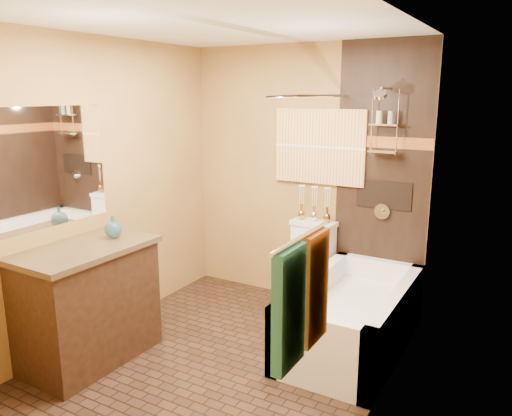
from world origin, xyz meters
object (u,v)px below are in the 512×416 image
Objects in this scene: bathtub at (352,322)px; toilet at (305,268)px; vanity at (87,303)px; sunset_painting at (319,147)px.

toilet reaches higher than bathtub.
bathtub is 1.77× the size of toilet.
toilet is 1.97m from vanity.
bathtub is 2.11m from vanity.
sunset_painting is 0.60× the size of bathtub.
vanity reaches higher than bathtub.
sunset_painting is 2.46m from vanity.
sunset_painting is 1.06× the size of toilet.
toilet is at bearing 144.51° from bathtub.
bathtub is (0.63, -0.73, -1.33)m from sunset_painting.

